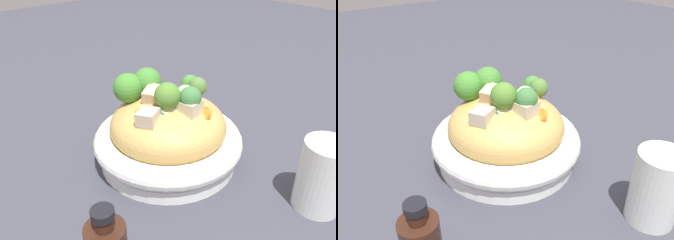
# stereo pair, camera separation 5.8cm
# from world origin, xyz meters

# --- Properties ---
(ground_plane) EXTENTS (3.00, 3.00, 0.00)m
(ground_plane) POSITION_xyz_m (0.00, 0.00, 0.00)
(ground_plane) COLOR #3A3C47
(serving_bowl) EXTENTS (0.26, 0.26, 0.06)m
(serving_bowl) POSITION_xyz_m (0.00, 0.00, 0.03)
(serving_bowl) COLOR white
(serving_bowl) RESTS_ON ground_plane
(noodle_heap) EXTENTS (0.20, 0.20, 0.10)m
(noodle_heap) POSITION_xyz_m (-0.00, -0.00, 0.07)
(noodle_heap) COLOR tan
(noodle_heap) RESTS_ON serving_bowl
(broccoli_florets) EXTENTS (0.17, 0.17, 0.07)m
(broccoli_florets) POSITION_xyz_m (0.03, -0.00, 0.13)
(broccoli_florets) COLOR #97B36A
(broccoli_florets) RESTS_ON serving_bowl
(carrot_coins) EXTENTS (0.14, 0.13, 0.03)m
(carrot_coins) POSITION_xyz_m (0.01, -0.01, 0.12)
(carrot_coins) COLOR orange
(carrot_coins) RESTS_ON serving_bowl
(zucchini_slices) EXTENTS (0.16, 0.10, 0.05)m
(zucchini_slices) POSITION_xyz_m (0.05, -0.01, 0.11)
(zucchini_slices) COLOR beige
(zucchini_slices) RESTS_ON serving_bowl
(chicken_chunks) EXTENTS (0.10, 0.10, 0.04)m
(chicken_chunks) POSITION_xyz_m (-0.01, 0.02, 0.12)
(chicken_chunks) COLOR beige
(chicken_chunks) RESTS_ON serving_bowl
(drinking_glass) EXTENTS (0.07, 0.07, 0.11)m
(drinking_glass) POSITION_xyz_m (-0.24, -0.08, 0.06)
(drinking_glass) COLOR silver
(drinking_glass) RESTS_ON ground_plane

